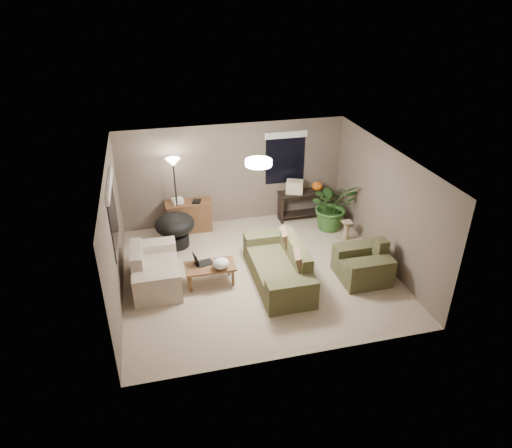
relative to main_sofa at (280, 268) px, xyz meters
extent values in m
plane|color=tan|center=(-0.36, 0.37, -0.29)|extent=(5.50, 5.50, 0.00)
plane|color=white|center=(-0.36, 0.37, 2.21)|extent=(5.50, 5.50, 0.00)
plane|color=brown|center=(-0.36, 2.87, 0.96)|extent=(5.50, 0.00, 5.50)
plane|color=brown|center=(-0.36, -2.13, 0.96)|extent=(5.50, 0.00, 5.50)
plane|color=brown|center=(-3.11, 0.37, 0.96)|extent=(0.00, 5.00, 5.00)
plane|color=brown|center=(2.39, 0.37, 0.96)|extent=(0.00, 5.00, 5.00)
cube|color=brown|center=(-0.04, 0.00, -0.08)|extent=(0.95, 1.48, 0.42)
cube|color=brown|center=(0.32, 0.00, 0.34)|extent=(0.22, 1.48, 0.43)
cube|color=brown|center=(-0.04, -0.92, 0.01)|extent=(0.95, 0.36, 0.60)
cube|color=#4D4C2E|center=(-0.04, 0.92, 0.01)|extent=(0.95, 0.36, 0.60)
cube|color=#8C7251|center=(0.26, -0.45, 0.36)|extent=(0.32, 0.49, 0.47)
cube|color=#8C7251|center=(0.26, 0.45, 0.36)|extent=(0.28, 0.47, 0.47)
cube|color=beige|center=(-2.43, 0.49, -0.08)|extent=(0.90, 0.88, 0.42)
cube|color=beige|center=(-2.77, 0.49, 0.34)|extent=(0.22, 0.88, 0.43)
cube|color=beige|center=(-2.43, -0.13, 0.01)|extent=(0.90, 0.36, 0.60)
cube|color=beige|center=(-2.43, 1.11, 0.01)|extent=(0.90, 0.36, 0.60)
cube|color=#4E4E2F|center=(1.66, -0.31, -0.08)|extent=(0.95, 0.28, 0.42)
cube|color=#454429|center=(2.02, -0.31, 0.34)|extent=(0.22, 0.28, 0.43)
cube|color=#4B4B2D|center=(1.66, -0.63, 0.01)|extent=(0.95, 0.36, 0.60)
cube|color=brown|center=(1.66, 0.01, 0.01)|extent=(0.95, 0.36, 0.60)
cube|color=brown|center=(-1.38, 0.23, 0.11)|extent=(1.00, 0.55, 0.04)
cylinder|color=brown|center=(-1.80, 0.03, -0.10)|extent=(0.06, 0.06, 0.38)
cylinder|color=brown|center=(-0.96, 0.03, -0.10)|extent=(0.06, 0.06, 0.38)
cylinder|color=brown|center=(-1.80, 0.43, -0.10)|extent=(0.06, 0.06, 0.38)
cylinder|color=brown|center=(-0.96, 0.43, -0.10)|extent=(0.06, 0.06, 0.38)
cube|color=black|center=(-1.48, 0.33, 0.13)|extent=(0.38, 0.31, 0.02)
cube|color=black|center=(-1.64, 0.33, 0.25)|extent=(0.12, 0.24, 0.22)
ellipsoid|color=white|center=(-1.18, 0.08, 0.24)|extent=(0.36, 0.34, 0.22)
cube|color=brown|center=(-1.53, 2.58, 0.06)|extent=(1.05, 0.45, 0.71)
cube|color=brown|center=(-1.53, 2.58, 0.44)|extent=(1.10, 0.50, 0.04)
cube|color=silver|center=(-1.78, 2.58, 0.52)|extent=(0.30, 0.26, 0.12)
cube|color=black|center=(-1.33, 2.53, 0.48)|extent=(0.24, 0.27, 0.04)
cube|color=black|center=(1.36, 2.53, 0.44)|extent=(1.30, 0.40, 0.04)
cube|color=black|center=(0.76, 2.53, 0.06)|extent=(0.05, 0.38, 0.71)
cube|color=black|center=(1.96, 2.53, 0.06)|extent=(0.05, 0.38, 0.71)
cube|color=black|center=(1.36, 2.53, -0.14)|extent=(1.25, 0.36, 0.03)
ellipsoid|color=orange|center=(1.71, 2.53, 0.56)|extent=(0.27, 0.27, 0.22)
cube|color=beige|center=(1.11, 2.53, 0.61)|extent=(0.49, 0.44, 0.31)
cylinder|color=black|center=(-1.93, 1.91, -0.14)|extent=(0.60, 0.60, 0.30)
ellipsoid|color=black|center=(-1.93, 1.91, 0.26)|extent=(0.90, 0.90, 0.50)
cylinder|color=black|center=(-1.81, 2.47, -0.28)|extent=(0.28, 0.28, 0.02)
cylinder|color=black|center=(-1.81, 2.47, 0.61)|extent=(0.04, 0.04, 1.78)
cone|color=white|center=(-1.81, 2.47, 1.53)|extent=(0.32, 0.32, 0.18)
cylinder|color=white|center=(-0.36, 0.37, 2.15)|extent=(0.50, 0.50, 0.10)
imported|color=#2D5923|center=(1.86, 1.86, 0.19)|extent=(1.11, 1.24, 0.96)
cube|color=tan|center=(1.96, 1.19, -0.28)|extent=(0.32, 0.32, 0.03)
cylinder|color=tan|center=(1.96, 1.19, -0.04)|extent=(0.12, 0.12, 0.44)
cube|color=tan|center=(1.96, 1.19, 0.19)|extent=(0.22, 0.22, 0.03)
cube|color=black|center=(-3.09, 0.67, 1.26)|extent=(0.01, 1.50, 1.30)
cube|color=white|center=(-3.07, 0.67, 1.86)|extent=(0.05, 1.56, 0.16)
cube|color=black|center=(0.94, 2.85, 1.26)|extent=(1.00, 0.01, 1.30)
cube|color=white|center=(0.94, 2.83, 1.86)|extent=(1.06, 0.05, 0.16)
camera|label=1|loc=(-2.29, -7.38, 5.09)|focal=32.00mm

